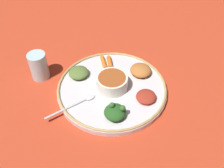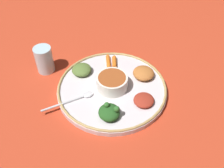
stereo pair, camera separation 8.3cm
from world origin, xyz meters
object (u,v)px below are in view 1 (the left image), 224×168
center_bowl (112,82)px  greens_pile (115,112)px  carrot_near_spoon (109,61)px  drinking_glass (39,67)px  carrot_outer (103,62)px  spoon (78,103)px

center_bowl → greens_pile: (-0.07, -0.10, -0.01)m
center_bowl → carrot_near_spoon: size_ratio=1.51×
greens_pile → carrot_near_spoon: size_ratio=1.33×
greens_pile → drinking_glass: 0.33m
carrot_near_spoon → drinking_glass: (-0.22, 0.12, 0.02)m
center_bowl → greens_pile: greens_pile is taller
greens_pile → carrot_near_spoon: 0.25m
carrot_near_spoon → greens_pile: bearing=-125.5°
greens_pile → carrot_near_spoon: greens_pile is taller
center_bowl → greens_pile: 0.12m
carrot_outer → greens_pile: bearing=-120.3°
carrot_near_spoon → carrot_outer: size_ratio=0.87×
center_bowl → spoon: size_ratio=0.60×
greens_pile → drinking_glass: bearing=104.1°
carrot_near_spoon → carrot_outer: 0.02m
center_bowl → spoon: 0.13m
center_bowl → drinking_glass: (-0.15, 0.22, -0.00)m
spoon → greens_pile: greens_pile is taller
drinking_glass → carrot_near_spoon: bearing=-27.4°
greens_pile → drinking_glass: (-0.08, 0.32, 0.01)m
spoon → drinking_glass: size_ratio=1.77×
greens_pile → carrot_outer: greens_pile is taller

